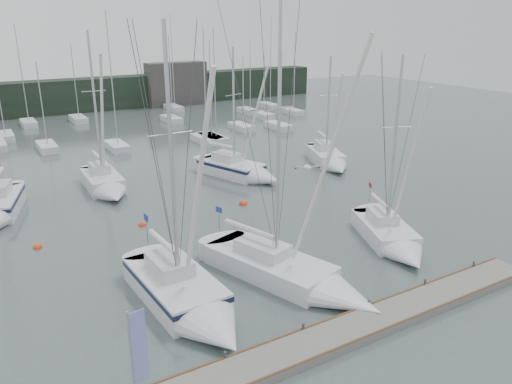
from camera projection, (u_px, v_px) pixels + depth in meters
ground at (289, 287)px, 27.15m from camera, size 160.00×160.00×0.00m
dock at (350, 330)px, 23.03m from camera, size 24.00×2.00×0.40m
far_treeline at (62, 96)px, 76.69m from camera, size 90.00×4.00×5.00m
far_building_right at (176, 84)px, 83.41m from camera, size 10.00×3.00×7.00m
mast_forest at (119, 131)px, 62.45m from camera, size 57.67×27.20×14.81m
sailboat_near_left at (191, 302)px, 24.45m from camera, size 3.66×10.00×14.92m
sailboat_near_center at (303, 279)px, 26.82m from camera, size 6.24×11.33×16.22m
sailboat_near_right at (395, 241)px, 31.49m from camera, size 5.48×8.39×12.81m
sailboat_mid_b at (106, 186)px, 41.57m from camera, size 2.90×8.07×13.85m
sailboat_mid_d at (244, 171)px, 45.40m from camera, size 5.61×9.34×12.51m
sailboat_mid_e at (330, 160)px, 49.19m from camera, size 5.42×8.77×11.28m
buoy_a at (142, 226)px, 35.18m from camera, size 0.54×0.54×0.54m
buoy_b at (243, 204)px, 39.19m from camera, size 0.67×0.67×0.67m
buoy_c at (38, 248)px, 31.76m from camera, size 0.57×0.57×0.57m
dock_banner at (137, 354)px, 17.10m from camera, size 0.65×0.16×4.29m
seagull at (307, 167)px, 22.43m from camera, size 1.06×0.59×0.22m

